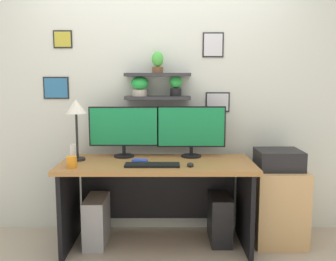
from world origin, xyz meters
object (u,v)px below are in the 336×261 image
(keyboard, at_px, (151,165))
(desk_lamp, at_px, (75,112))
(drawer_cabinet, at_px, (276,205))
(computer_tower_left, at_px, (96,221))
(computer_mouse, at_px, (190,165))
(coffee_mug, at_px, (71,162))
(computer_tower_right, at_px, (219,218))
(scissors_tray, at_px, (139,161))
(monitor_right, at_px, (191,129))
(water_cup, at_px, (73,150))
(desk, at_px, (157,184))
(monitor_left, at_px, (123,129))
(printer, at_px, (278,159))

(keyboard, distance_m, desk_lamp, 0.80)
(drawer_cabinet, xyz_separation_m, computer_tower_left, (-1.60, -0.07, -0.12))
(computer_mouse, distance_m, coffee_mug, 0.94)
(desk_lamp, bearing_deg, coffee_mug, -86.37)
(coffee_mug, distance_m, computer_tower_right, 1.39)
(scissors_tray, bearing_deg, coffee_mug, -160.71)
(monitor_right, xyz_separation_m, water_cup, (-1.06, 0.02, -0.19))
(desk, height_order, coffee_mug, coffee_mug)
(water_cup, bearing_deg, desk_lamp, -67.13)
(keyboard, bearing_deg, scissors_tray, 128.27)
(monitor_left, xyz_separation_m, computer_tower_right, (0.86, -0.11, -0.79))
(desk_lamp, xyz_separation_m, printer, (1.75, 0.06, -0.42))
(drawer_cabinet, bearing_deg, computer_mouse, -160.32)
(computer_tower_left, bearing_deg, desk_lamp, 175.79)
(water_cup, distance_m, computer_tower_left, 0.66)
(monitor_left, bearing_deg, computer_tower_right, -7.10)
(desk, xyz_separation_m, computer_tower_left, (-0.53, -0.00, -0.33))
(monitor_right, distance_m, computer_tower_left, 1.16)
(printer, height_order, computer_tower_left, printer)
(drawer_cabinet, relative_size, printer, 1.74)
(desk_lamp, height_order, printer, desk_lamp)
(keyboard, bearing_deg, computer_tower_left, 157.30)
(monitor_left, height_order, desk_lamp, desk_lamp)
(desk, relative_size, scissors_tray, 13.59)
(monitor_right, relative_size, computer_tower_right, 1.44)
(monitor_left, height_order, keyboard, monitor_left)
(water_cup, bearing_deg, drawer_cabinet, -3.67)
(coffee_mug, relative_size, computer_tower_left, 0.21)
(monitor_left, height_order, printer, monitor_left)
(monitor_left, height_order, computer_mouse, monitor_left)
(monitor_left, bearing_deg, drawer_cabinet, -4.13)
(desk, height_order, water_cup, water_cup)
(printer, xyz_separation_m, computer_tower_right, (-0.51, -0.01, -0.53))
(computer_tower_left, bearing_deg, printer, 2.37)
(desk_lamp, xyz_separation_m, computer_tower_left, (0.15, -0.01, -0.96))
(monitor_right, bearing_deg, coffee_mug, -156.74)
(monitor_left, distance_m, water_cup, 0.50)
(computer_mouse, relative_size, printer, 0.24)
(keyboard, relative_size, drawer_cabinet, 0.67)
(monitor_right, bearing_deg, scissors_tray, -152.36)
(desk, height_order, computer_mouse, computer_mouse)
(monitor_right, xyz_separation_m, printer, (0.76, -0.10, -0.25))
(monitor_left, bearing_deg, computer_tower_left, -144.55)
(water_cup, xyz_separation_m, drawer_cabinet, (1.83, -0.12, -0.47))
(computer_mouse, xyz_separation_m, coffee_mug, (-0.94, -0.04, 0.03))
(water_cup, relative_size, computer_tower_right, 0.26)
(desk, xyz_separation_m, scissors_tray, (-0.14, -0.07, 0.22))
(monitor_left, distance_m, computer_tower_left, 0.84)
(desk, distance_m, desk_lamp, 0.93)
(monitor_right, xyz_separation_m, keyboard, (-0.34, -0.37, -0.24))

